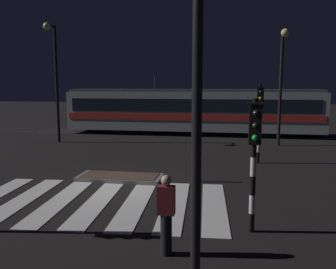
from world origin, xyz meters
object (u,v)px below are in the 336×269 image
Objects in this scene: traffic_light_corner_near_right at (254,146)px; street_lamp_trackside_left at (54,69)px; pedestrian_waiting_at_kerb at (166,214)px; bollard_island_edge at (196,167)px; traffic_light_corner_far_right at (260,112)px; tram at (192,110)px; street_lamp_near_kerb at (197,11)px; street_lamp_trackside_right at (282,73)px.

traffic_light_corner_near_right is 0.45× the size of street_lamp_trackside_left.
street_lamp_trackside_left is 16.65m from pedestrian_waiting_at_kerb.
traffic_light_corner_near_right is at bearing 38.00° from pedestrian_waiting_at_kerb.
traffic_light_corner_near_right is at bearing -68.09° from bollard_island_edge.
tram is at bearing 113.67° from traffic_light_corner_far_right.
street_lamp_near_kerb is at bearing -59.13° from pedestrian_waiting_at_kerb.
traffic_light_corner_near_right is 2.91× the size of bollard_island_edge.
traffic_light_corner_near_right reaches higher than bollard_island_edge.
tram is (-3.99, 9.10, -0.59)m from traffic_light_corner_far_right.
traffic_light_corner_far_right is 12.63m from street_lamp_trackside_left.
street_lamp_trackside_left reaches higher than pedestrian_waiting_at_kerb.
street_lamp_trackside_right is at bearing -36.54° from tram.
traffic_light_corner_far_right is 4.74m from bollard_island_edge.
street_lamp_trackside_left is (-11.06, 11.94, 2.39)m from traffic_light_corner_near_right.
street_lamp_trackside_left reaches higher than bollard_island_edge.
traffic_light_corner_near_right is 1.89× the size of pedestrian_waiting_at_kerb.
street_lamp_trackside_left is 4.16× the size of pedestrian_waiting_at_kerb.
pedestrian_waiting_at_kerb is at bearing -105.90° from street_lamp_trackside_right.
street_lamp_near_kerb is at bearing -55.67° from street_lamp_trackside_left.
tram is at bearing 96.70° from bollard_island_edge.
street_lamp_trackside_left is at bearing -146.59° from tram.
traffic_light_corner_far_right reaches higher than pedestrian_waiting_at_kerb.
street_lamp_trackside_right reaches higher than bollard_island_edge.
street_lamp_trackside_left is 9.75m from tram.
street_lamp_trackside_right is 15.36m from pedestrian_waiting_at_kerb.
bollard_island_edge is at bearing -83.30° from tram.
tram reaches higher than bollard_island_edge.
street_lamp_near_kerb reaches higher than bollard_island_edge.
street_lamp_trackside_left is 0.39× the size of tram.
street_lamp_near_kerb reaches higher than traffic_light_corner_near_right.
traffic_light_corner_far_right is at bearing 74.80° from pedestrian_waiting_at_kerb.
tram reaches higher than traffic_light_corner_far_right.
street_lamp_trackside_left is at bearing 140.88° from bollard_island_edge.
bollard_island_edge is at bearing 111.91° from traffic_light_corner_near_right.
traffic_light_corner_far_right is 2.08× the size of pedestrian_waiting_at_kerb.
pedestrian_waiting_at_kerb reaches higher than bollard_island_edge.
traffic_light_corner_far_right is 9.95m from tram.
street_lamp_trackside_left is 12.62m from bollard_island_edge.
tram is 16.33× the size of bollard_island_edge.
traffic_light_corner_near_right is at bearing -47.19° from street_lamp_trackside_left.
street_lamp_near_kerb is (-1.86, -10.59, 2.35)m from traffic_light_corner_far_right.
street_lamp_near_kerb reaches higher than tram.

